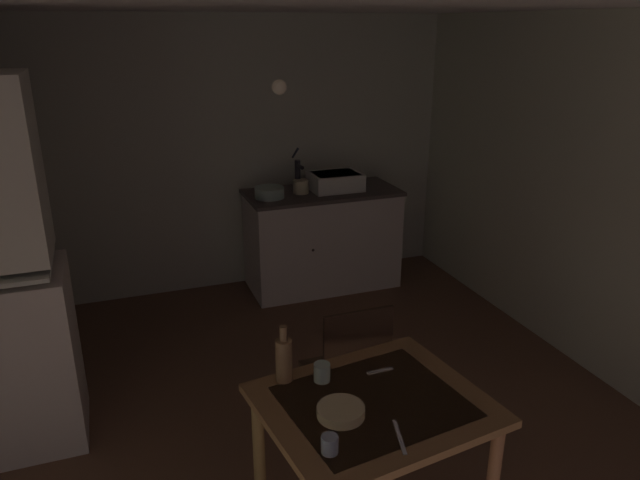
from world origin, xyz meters
TOP-DOWN VIEW (x-y plane):
  - ground_plane at (0.00, 0.00)m, footprint 5.37×5.37m
  - wall_back at (0.00, 2.24)m, footprint 4.45×0.10m
  - wall_right at (2.22, 0.00)m, footprint 0.10×4.47m
  - counter_cabinet at (0.94, 1.87)m, footprint 1.34×0.64m
  - sink_basin at (1.06, 1.87)m, footprint 0.44×0.34m
  - hand_pump at (0.73, 1.91)m, footprint 0.05×0.27m
  - mixing_bowl_counter at (0.45, 1.82)m, footprint 0.25×0.25m
  - stoneware_crock at (0.74, 1.86)m, footprint 0.14×0.14m
  - dining_table at (0.14, -0.93)m, footprint 1.02×0.90m
  - chair_far_side at (0.29, -0.31)m, footprint 0.40×0.40m
  - serving_bowl_wide at (-0.03, -0.97)m, footprint 0.20×0.20m
  - teacup_mint at (-0.01, -0.71)m, footprint 0.07×0.07m
  - mug_tall at (-0.15, -1.17)m, footprint 0.07×0.07m
  - glass_bottle at (-0.17, -0.64)m, footprint 0.07×0.07m
  - table_knife at (0.13, -1.18)m, footprint 0.07×0.20m
  - teaspoon_near_bowl at (0.27, -0.73)m, footprint 0.13×0.02m
  - pendant_bulb at (0.09, 0.21)m, footprint 0.08×0.08m

SIDE VIEW (x-z plane):
  - ground_plane at x=0.00m, z-range 0.00..0.00m
  - counter_cabinet at x=0.94m, z-range 0.00..0.90m
  - chair_far_side at x=0.29m, z-range 0.03..0.95m
  - dining_table at x=0.14m, z-range 0.27..1.03m
  - table_knife at x=0.13m, z-range 0.76..0.76m
  - teaspoon_near_bowl at x=0.27m, z-range 0.76..0.76m
  - serving_bowl_wide at x=-0.03m, z-range 0.76..0.80m
  - mug_tall at x=-0.15m, z-range 0.76..0.83m
  - teacup_mint at x=-0.01m, z-range 0.76..0.84m
  - glass_bottle at x=-0.17m, z-range 0.73..1.00m
  - mixing_bowl_counter at x=0.45m, z-range 0.89..0.98m
  - stoneware_crock at x=0.74m, z-range 0.89..1.01m
  - sink_basin at x=1.06m, z-range 0.90..1.05m
  - hand_pump at x=0.73m, z-range 0.87..1.26m
  - wall_back at x=0.00m, z-range 0.00..2.36m
  - wall_right at x=2.22m, z-range 0.00..2.36m
  - pendant_bulb at x=0.09m, z-range 1.92..2.00m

